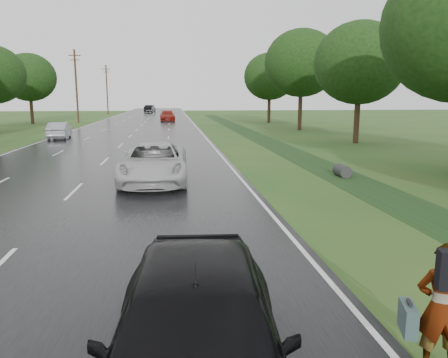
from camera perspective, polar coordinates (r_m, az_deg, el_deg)
road at (r=54.15m, az=-10.92°, el=6.70°), size 14.00×180.00×0.04m
edge_stripe_east at (r=54.10m, az=-3.72°, el=6.89°), size 0.12×180.00×0.01m
edge_stripe_west at (r=55.03m, az=-17.99°, el=6.46°), size 0.12×180.00×0.01m
center_line at (r=54.15m, az=-10.92°, el=6.73°), size 0.12×180.00×0.01m
drainage_ditch at (r=28.90m, az=8.74°, el=3.48°), size 2.20×120.00×0.56m
utility_pole_far at (r=65.22m, az=-18.73°, el=11.53°), size 1.60×0.26×10.00m
utility_pole_distant at (r=94.81m, az=-15.04°, el=11.29°), size 1.60×0.26×10.00m
tree_east_c at (r=36.03m, az=17.33°, el=14.25°), size 7.00×7.00×9.29m
tree_east_d at (r=49.10m, az=10.09°, el=14.67°), size 8.00×8.00×10.76m
tree_east_f at (r=62.50m, az=5.98°, el=13.16°), size 7.20×7.20×9.62m
tree_west_f at (r=64.67m, az=-24.12°, el=12.02°), size 7.00×7.00×9.29m
pedestrian at (r=6.56m, az=26.39°, el=-14.64°), size 0.85×0.86×1.76m
white_pickup at (r=18.57m, az=-9.12°, el=2.09°), size 2.86×5.98×1.65m
dark_sedan at (r=5.27m, az=-3.60°, el=-19.66°), size 2.46×5.37×1.78m
silver_sedan at (r=40.31m, az=-20.69°, el=5.95°), size 1.82×4.43×1.43m
far_car_red at (r=66.44m, az=-7.40°, el=8.19°), size 2.35×5.43×1.55m
far_car_dark at (r=103.21m, az=-9.65°, el=9.03°), size 2.59×5.42×1.71m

